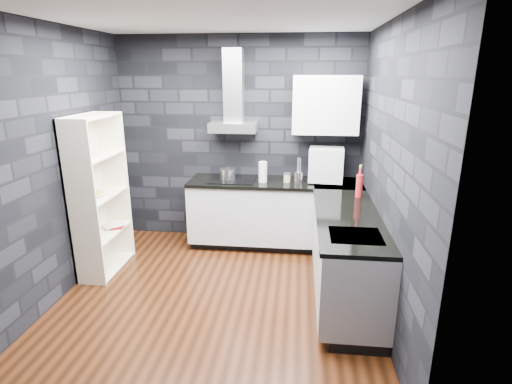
% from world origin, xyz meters
% --- Properties ---
extents(ground, '(3.20, 3.20, 0.00)m').
position_xyz_m(ground, '(0.00, 0.00, 0.00)').
color(ground, '#3B1B0B').
extents(ceiling, '(3.20, 3.20, 0.00)m').
position_xyz_m(ceiling, '(0.00, 0.00, 2.70)').
color(ceiling, silver).
extents(wall_back, '(3.20, 0.05, 2.70)m').
position_xyz_m(wall_back, '(0.00, 1.62, 1.35)').
color(wall_back, black).
rests_on(wall_back, ground).
extents(wall_front, '(3.20, 0.05, 2.70)m').
position_xyz_m(wall_front, '(0.00, -1.62, 1.35)').
color(wall_front, black).
rests_on(wall_front, ground).
extents(wall_left, '(0.05, 3.20, 2.70)m').
position_xyz_m(wall_left, '(-1.62, 0.00, 1.35)').
color(wall_left, black).
rests_on(wall_left, ground).
extents(wall_right, '(0.05, 3.20, 2.70)m').
position_xyz_m(wall_right, '(1.62, 0.00, 1.35)').
color(wall_right, black).
rests_on(wall_right, ground).
extents(toekick_back, '(2.18, 0.50, 0.10)m').
position_xyz_m(toekick_back, '(0.50, 1.34, 0.05)').
color(toekick_back, black).
rests_on(toekick_back, ground).
extents(toekick_right, '(0.50, 1.78, 0.10)m').
position_xyz_m(toekick_right, '(1.34, 0.10, 0.05)').
color(toekick_right, black).
rests_on(toekick_right, ground).
extents(counter_back_cab, '(2.20, 0.60, 0.76)m').
position_xyz_m(counter_back_cab, '(0.50, 1.30, 0.48)').
color(counter_back_cab, silver).
rests_on(counter_back_cab, ground).
extents(counter_right_cab, '(0.60, 1.80, 0.76)m').
position_xyz_m(counter_right_cab, '(1.30, 0.10, 0.48)').
color(counter_right_cab, silver).
rests_on(counter_right_cab, ground).
extents(counter_back_top, '(2.20, 0.62, 0.04)m').
position_xyz_m(counter_back_top, '(0.50, 1.29, 0.88)').
color(counter_back_top, black).
rests_on(counter_back_top, counter_back_cab).
extents(counter_right_top, '(0.62, 1.80, 0.04)m').
position_xyz_m(counter_right_top, '(1.29, 0.10, 0.88)').
color(counter_right_top, black).
rests_on(counter_right_top, counter_right_cab).
extents(counter_corner_top, '(0.62, 0.62, 0.04)m').
position_xyz_m(counter_corner_top, '(1.30, 1.30, 0.88)').
color(counter_corner_top, black).
rests_on(counter_corner_top, counter_right_cab).
extents(hood_body, '(0.60, 0.34, 0.12)m').
position_xyz_m(hood_body, '(-0.05, 1.43, 1.56)').
color(hood_body, silver).
rests_on(hood_body, wall_back).
extents(hood_chimney, '(0.24, 0.20, 0.90)m').
position_xyz_m(hood_chimney, '(-0.05, 1.50, 2.07)').
color(hood_chimney, silver).
rests_on(hood_chimney, hood_body).
extents(upper_cabinet, '(0.80, 0.35, 0.70)m').
position_xyz_m(upper_cabinet, '(1.10, 1.43, 1.85)').
color(upper_cabinet, silver).
rests_on(upper_cabinet, wall_back).
extents(cooktop, '(0.58, 0.50, 0.01)m').
position_xyz_m(cooktop, '(-0.05, 1.30, 0.91)').
color(cooktop, black).
rests_on(cooktop, counter_back_top).
extents(sink_rim, '(0.44, 0.40, 0.01)m').
position_xyz_m(sink_rim, '(1.30, -0.40, 0.89)').
color(sink_rim, silver).
rests_on(sink_rim, counter_right_top).
extents(pot, '(0.25, 0.25, 0.12)m').
position_xyz_m(pot, '(-0.11, 1.28, 0.97)').
color(pot, silver).
rests_on(pot, cooktop).
extents(glass_vase, '(0.13, 0.13, 0.26)m').
position_xyz_m(glass_vase, '(0.35, 1.23, 1.03)').
color(glass_vase, silver).
rests_on(glass_vase, counter_back_top).
extents(storage_jar, '(0.11, 0.11, 0.10)m').
position_xyz_m(storage_jar, '(0.65, 1.26, 0.95)').
color(storage_jar, tan).
rests_on(storage_jar, counter_back_top).
extents(utensil_crock, '(0.12, 0.12, 0.13)m').
position_xyz_m(utensil_crock, '(0.80, 1.25, 0.97)').
color(utensil_crock, silver).
rests_on(utensil_crock, counter_back_top).
extents(appliance_garage, '(0.44, 0.36, 0.42)m').
position_xyz_m(appliance_garage, '(1.14, 1.32, 1.12)').
color(appliance_garage, silver).
rests_on(appliance_garage, counter_back_top).
extents(red_bottle, '(0.10, 0.10, 0.26)m').
position_xyz_m(red_bottle, '(1.47, 0.72, 1.03)').
color(red_bottle, '#A21B1D').
rests_on(red_bottle, counter_right_top).
extents(bookshelf, '(0.58, 0.87, 1.80)m').
position_xyz_m(bookshelf, '(-1.42, 0.44, 0.90)').
color(bookshelf, white).
rests_on(bookshelf, ground).
extents(fruit_bowl, '(0.24, 0.24, 0.05)m').
position_xyz_m(fruit_bowl, '(-1.42, 0.35, 0.94)').
color(fruit_bowl, silver).
rests_on(fruit_bowl, bookshelf).
extents(book_red, '(0.16, 0.08, 0.22)m').
position_xyz_m(book_red, '(-1.42, 0.58, 0.57)').
color(book_red, maroon).
rests_on(book_red, bookshelf).
extents(book_second, '(0.14, 0.13, 0.24)m').
position_xyz_m(book_second, '(-1.44, 0.66, 0.59)').
color(book_second, '#B2B2B2').
rests_on(book_second, bookshelf).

